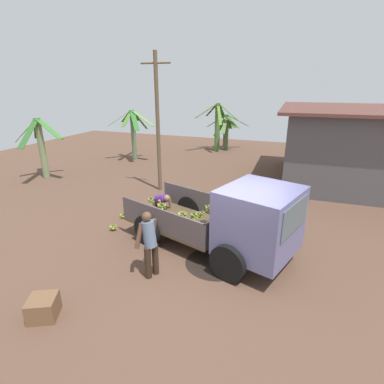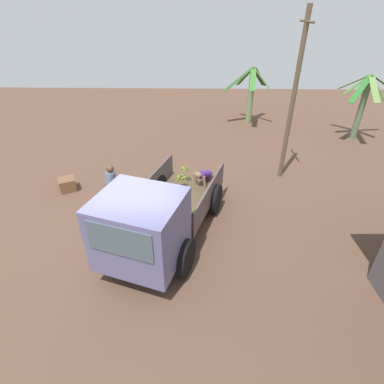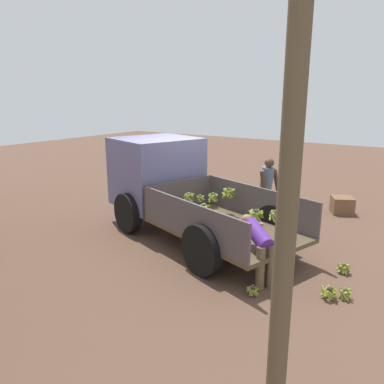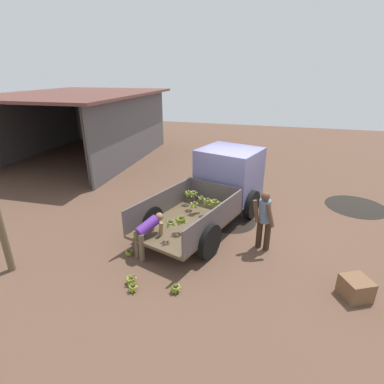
% 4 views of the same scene
% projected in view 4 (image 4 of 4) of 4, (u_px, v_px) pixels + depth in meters
% --- Properties ---
extents(ground, '(36.00, 36.00, 0.00)m').
position_uv_depth(ground, '(233.00, 217.00, 9.67)').
color(ground, brown).
extents(mud_patch_0, '(1.55, 1.55, 0.01)m').
position_uv_depth(mud_patch_0, '(231.00, 221.00, 9.39)').
color(mud_patch_0, black).
rests_on(mud_patch_0, ground).
extents(mud_patch_1, '(2.02, 2.02, 0.01)m').
position_uv_depth(mud_patch_1, '(356.00, 207.00, 10.42)').
color(mud_patch_1, black).
rests_on(mud_patch_1, ground).
extents(cargo_truck, '(5.12, 3.21, 2.07)m').
position_uv_depth(cargo_truck, '(223.00, 181.00, 9.58)').
color(cargo_truck, brown).
rests_on(cargo_truck, ground).
extents(warehouse_shed, '(9.41, 7.26, 3.37)m').
position_uv_depth(warehouse_shed, '(84.00, 110.00, 15.78)').
color(warehouse_shed, '#524E52').
rests_on(warehouse_shed, ground).
extents(person_foreground_visitor, '(0.52, 0.62, 1.64)m').
position_uv_depth(person_foreground_visitor, '(264.00, 218.00, 7.62)').
color(person_foreground_visitor, '#332317').
rests_on(person_foreground_visitor, ground).
extents(person_worker_loading, '(0.80, 0.72, 1.07)m').
position_uv_depth(person_worker_loading, '(147.00, 232.00, 7.45)').
color(person_worker_loading, brown).
rests_on(person_worker_loading, ground).
extents(banana_bunch_on_ground_0, '(0.24, 0.23, 0.20)m').
position_uv_depth(banana_bunch_on_ground_0, '(176.00, 288.00, 6.36)').
color(banana_bunch_on_ground_0, brown).
rests_on(banana_bunch_on_ground_0, ground).
extents(banana_bunch_on_ground_1, '(0.20, 0.20, 0.19)m').
position_uv_depth(banana_bunch_on_ground_1, '(133.00, 287.00, 6.39)').
color(banana_bunch_on_ground_1, brown).
rests_on(banana_bunch_on_ground_1, ground).
extents(banana_bunch_on_ground_2, '(0.28, 0.26, 0.21)m').
position_uv_depth(banana_bunch_on_ground_2, '(131.00, 279.00, 6.60)').
color(banana_bunch_on_ground_2, '#48412F').
rests_on(banana_bunch_on_ground_2, ground).
extents(banana_bunch_on_ground_3, '(0.19, 0.20, 0.17)m').
position_uv_depth(banana_bunch_on_ground_3, '(129.00, 252.00, 7.65)').
color(banana_bunch_on_ground_3, '#413B2A').
rests_on(banana_bunch_on_ground_3, ground).
extents(wooden_crate_0, '(0.71, 0.71, 0.44)m').
position_uv_depth(wooden_crate_0, '(356.00, 288.00, 6.19)').
color(wooden_crate_0, brown).
rests_on(wooden_crate_0, ground).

